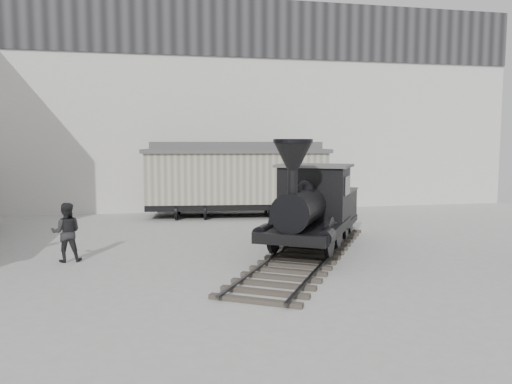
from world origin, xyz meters
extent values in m
plane|color=#9E9E9B|center=(0.00, 0.00, 0.00)|extent=(90.00, 90.00, 0.00)
cube|color=silver|center=(0.00, 15.00, 5.50)|extent=(34.00, 2.40, 11.00)
cube|color=#232326|center=(0.00, 13.75, 9.50)|extent=(34.00, 0.12, 3.00)
cube|color=#413B31|center=(1.50, 2.59, 0.09)|extent=(7.15, 9.88, 0.18)
cube|color=#2D2D30|center=(0.82, 3.00, 0.14)|extent=(5.33, 8.78, 0.07)
cube|color=#2D2D30|center=(2.19, 2.18, 0.14)|extent=(5.33, 8.78, 0.07)
cylinder|color=black|center=(0.48, 2.56, 0.79)|extent=(0.74, 1.11, 1.22)
cylinder|color=black|center=(1.96, 1.67, 0.79)|extent=(0.74, 1.11, 1.22)
cylinder|color=black|center=(1.22, 3.79, 0.79)|extent=(0.74, 1.11, 1.22)
cylinder|color=black|center=(2.70, 2.90, 0.79)|extent=(0.74, 1.11, 1.22)
cube|color=black|center=(1.59, 2.73, 0.92)|extent=(3.95, 4.56, 0.31)
cylinder|color=black|center=(1.19, 2.07, 1.63)|extent=(2.26, 2.75, 1.11)
cylinder|color=black|center=(0.68, 1.21, 2.49)|extent=(0.40, 0.40, 0.66)
cone|color=black|center=(0.68, 1.21, 3.21)|extent=(1.46, 1.46, 0.78)
sphere|color=black|center=(1.42, 2.44, 2.16)|extent=(0.58, 0.58, 0.58)
cube|color=black|center=(2.10, 3.58, 1.93)|extent=(2.62, 2.40, 1.72)
cube|color=#535353|center=(2.10, 3.58, 2.84)|extent=(2.93, 2.70, 0.09)
cube|color=black|center=(3.13, 5.29, 1.32)|extent=(2.85, 2.93, 1.00)
cylinder|color=black|center=(-1.35, 11.85, 0.38)|extent=(1.98, 0.98, 0.76)
cylinder|color=black|center=(3.00, 11.33, 0.38)|extent=(1.98, 0.98, 0.76)
cube|color=black|center=(0.82, 11.59, 0.57)|extent=(8.79, 3.38, 0.29)
cube|color=gray|center=(0.82, 11.59, 1.90)|extent=(8.80, 3.47, 2.38)
cube|color=#535353|center=(0.82, 11.59, 3.19)|extent=(9.12, 3.79, 0.19)
cube|color=#535353|center=(0.82, 11.59, 3.46)|extent=(8.27, 2.11, 0.34)
imported|color=#252527|center=(-5.76, 3.50, 0.90)|extent=(0.91, 0.73, 1.80)
camera|label=1|loc=(-3.18, -12.23, 3.61)|focal=35.00mm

